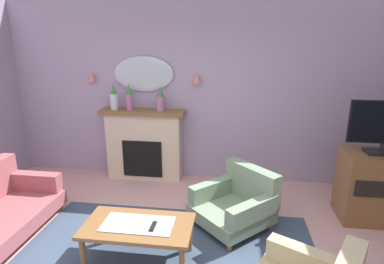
% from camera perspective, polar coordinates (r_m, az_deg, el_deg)
% --- Properties ---
extents(wall_back, '(6.98, 0.10, 2.86)m').
position_cam_1_polar(wall_back, '(5.06, 0.27, 7.27)').
color(wall_back, '#9E8CA8').
rests_on(wall_back, ground).
extents(fireplace, '(1.36, 0.36, 1.16)m').
position_cam_1_polar(fireplace, '(5.21, -8.66, -2.37)').
color(fireplace, beige).
rests_on(fireplace, ground).
extents(mantel_vase_right, '(0.12, 0.12, 0.41)m').
position_cam_1_polar(mantel_vase_right, '(5.14, -13.96, 6.01)').
color(mantel_vase_right, silver).
rests_on(mantel_vase_right, fireplace).
extents(mantel_vase_left, '(0.10, 0.10, 0.41)m').
position_cam_1_polar(mantel_vase_left, '(5.05, -11.32, 6.19)').
color(mantel_vase_left, '#9E6084').
rests_on(mantel_vase_left, fireplace).
extents(mantel_vase_centre, '(0.13, 0.13, 0.39)m').
position_cam_1_polar(mantel_vase_centre, '(4.92, -5.76, 5.76)').
color(mantel_vase_centre, '#9E6084').
rests_on(mantel_vase_centre, fireplace).
extents(wall_mirror, '(0.96, 0.06, 0.56)m').
position_cam_1_polar(wall_mirror, '(5.11, -8.76, 10.35)').
color(wall_mirror, '#B2BCC6').
extents(wall_sconce_left, '(0.14, 0.14, 0.14)m').
position_cam_1_polar(wall_sconce_left, '(5.37, -17.76, 9.52)').
color(wall_sconce_left, '#D17066').
extents(wall_sconce_right, '(0.14, 0.14, 0.14)m').
position_cam_1_polar(wall_sconce_right, '(4.89, 0.83, 9.70)').
color(wall_sconce_right, '#D17066').
extents(coffee_table, '(1.10, 0.60, 0.45)m').
position_cam_1_polar(coffee_table, '(3.37, -9.73, -16.96)').
color(coffee_table, brown).
rests_on(coffee_table, ground).
extents(tv_remote, '(0.04, 0.16, 0.02)m').
position_cam_1_polar(tv_remote, '(3.26, -7.06, -16.63)').
color(tv_remote, black).
rests_on(tv_remote, coffee_table).
extents(armchair_in_corner, '(1.15, 1.15, 0.71)m').
position_cam_1_polar(armchair_in_corner, '(4.01, 8.16, -12.41)').
color(armchair_in_corner, gray).
rests_on(armchair_in_corner, ground).
extents(tv_cabinet, '(0.80, 0.57, 0.90)m').
position_cam_1_polar(tv_cabinet, '(4.63, 30.11, -8.51)').
color(tv_cabinet, brown).
rests_on(tv_cabinet, ground).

